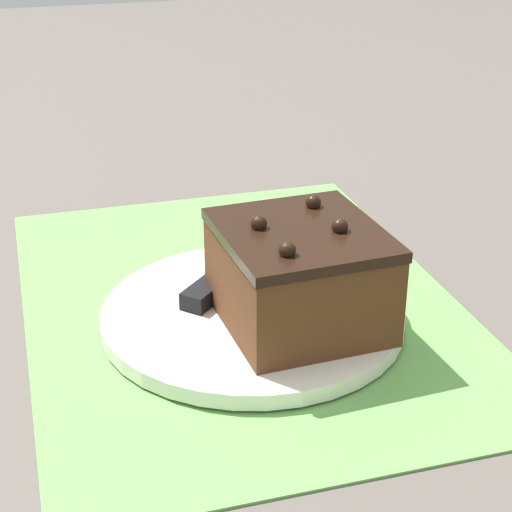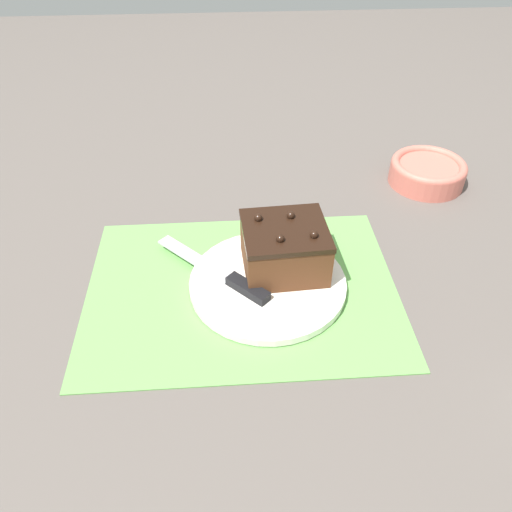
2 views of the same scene
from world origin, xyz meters
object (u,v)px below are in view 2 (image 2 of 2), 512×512
at_px(serving_knife, 229,278).
at_px(chocolate_cake, 284,248).
at_px(cake_plate, 268,283).
at_px(small_bowl, 427,171).

bearing_deg(serving_knife, chocolate_cake, -28.48).
height_order(cake_plate, small_bowl, small_bowl).
bearing_deg(chocolate_cake, cake_plate, -133.91).
bearing_deg(small_bowl, cake_plate, -140.65).
relative_size(serving_knife, small_bowl, 1.20).
height_order(cake_plate, serving_knife, serving_knife).
bearing_deg(small_bowl, serving_knife, -145.28).
bearing_deg(serving_knife, small_bowl, -10.46).
relative_size(chocolate_cake, serving_knife, 0.75).
distance_m(chocolate_cake, small_bowl, 0.39).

